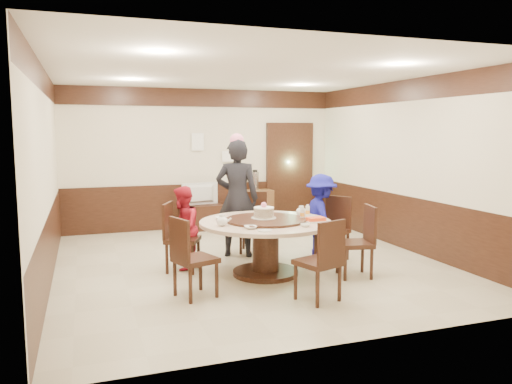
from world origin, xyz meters
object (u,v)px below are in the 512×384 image
object	(u,v)px
person_blue	(321,217)
banquet_table	(266,236)
person_red	(183,228)
birthday_cake	(264,213)
television	(201,194)
thermos	(255,181)
person_standing	(237,198)
side_cabinet	(253,208)
tv_stand	(202,217)
shrimp_platter	(316,220)

from	to	relation	value
person_blue	banquet_table	bearing A→B (deg)	117.61
person_red	birthday_cake	bearing A→B (deg)	76.61
television	thermos	size ratio (longest dim) A/B	2.01
banquet_table	person_standing	size ratio (longest dim) A/B	0.98
birthday_cake	side_cabinet	xyz separation A→B (m)	(0.99, 3.37, -0.48)
person_red	person_blue	xyz separation A→B (m)	(2.09, -0.19, 0.07)
tv_stand	side_cabinet	size ratio (longest dim) A/B	1.06
person_red	birthday_cake	size ratio (longest dim) A/B	3.49
shrimp_platter	side_cabinet	bearing A→B (deg)	84.30
side_cabinet	person_red	bearing A→B (deg)	-125.89
person_standing	banquet_table	bearing A→B (deg)	115.52
person_red	thermos	size ratio (longest dim) A/B	3.13
person_red	tv_stand	size ratio (longest dim) A/B	1.40
banquet_table	person_red	bearing A→B (deg)	146.70
person_standing	shrimp_platter	world-z (taller)	person_standing
television	side_cabinet	world-z (taller)	television
person_blue	television	distance (m)	3.15
banquet_table	shrimp_platter	distance (m)	0.72
shrimp_platter	side_cabinet	distance (m)	3.76
person_blue	tv_stand	distance (m)	3.18
person_red	shrimp_platter	distance (m)	1.90
tv_stand	person_red	bearing A→B (deg)	-108.27
person_blue	side_cabinet	xyz separation A→B (m)	(-0.10, 2.95, -0.29)
banquet_table	birthday_cake	world-z (taller)	birthday_cake
banquet_table	shrimp_platter	world-z (taller)	shrimp_platter
tv_stand	side_cabinet	bearing A→B (deg)	1.57
television	person_blue	bearing A→B (deg)	101.64
person_standing	tv_stand	world-z (taller)	person_standing
television	birthday_cake	bearing A→B (deg)	81.26
person_standing	birthday_cake	world-z (taller)	person_standing
person_blue	side_cabinet	world-z (taller)	person_blue
tv_stand	television	size ratio (longest dim) A/B	1.12
tv_stand	thermos	size ratio (longest dim) A/B	2.24
person_blue	shrimp_platter	size ratio (longest dim) A/B	4.40
banquet_table	person_blue	world-z (taller)	person_blue
person_standing	birthday_cake	xyz separation A→B (m)	(0.05, -1.08, -0.06)
banquet_table	thermos	xyz separation A→B (m)	(1.03, 3.42, 0.41)
banquet_table	birthday_cake	size ratio (longest dim) A/B	5.29
person_standing	thermos	bearing A→B (deg)	-92.92
television	person_standing	bearing A→B (deg)	80.82
banquet_table	television	distance (m)	3.40
person_red	side_cabinet	xyz separation A→B (m)	(1.99, 2.76, -0.22)
person_red	side_cabinet	size ratio (longest dim) A/B	1.49
person_red	person_blue	bearing A→B (deg)	102.92
tv_stand	side_cabinet	world-z (taller)	side_cabinet
birthday_cake	shrimp_platter	bearing A→B (deg)	-29.28
person_red	side_cabinet	bearing A→B (deg)	162.30
birthday_cake	shrimp_platter	world-z (taller)	birthday_cake
tv_stand	thermos	distance (m)	1.33
person_standing	side_cabinet	distance (m)	2.58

